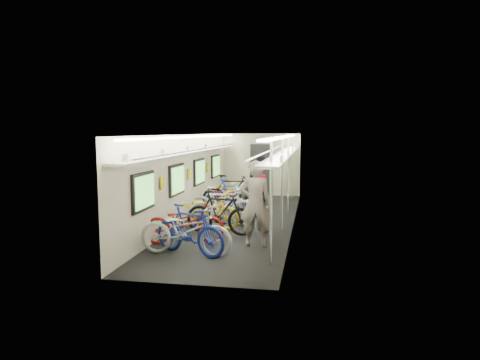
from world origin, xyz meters
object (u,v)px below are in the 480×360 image
at_px(backpack, 260,183).
at_px(bicycle_0, 186,231).
at_px(passenger_near, 255,204).
at_px(passenger_mid, 255,200).
at_px(bicycle_1, 189,230).

bearing_deg(backpack, bicycle_0, -133.24).
distance_m(passenger_near, passenger_mid, 1.30).
height_order(bicycle_1, passenger_near, passenger_near).
bearing_deg(passenger_mid, passenger_near, 114.65).
bearing_deg(bicycle_1, passenger_mid, -2.97).
bearing_deg(bicycle_1, backpack, -11.13).
bearing_deg(backpack, passenger_near, -97.71).
distance_m(bicycle_1, passenger_mid, 2.44).
distance_m(bicycle_0, passenger_mid, 2.51).
height_order(passenger_near, backpack, passenger_near).
xyz_separation_m(bicycle_0, passenger_near, (1.28, 0.95, 0.43)).
relative_size(bicycle_0, passenger_near, 1.04).
distance_m(bicycle_1, backpack, 2.30).
xyz_separation_m(bicycle_0, bicycle_1, (0.06, 0.04, 0.01)).
bearing_deg(passenger_near, passenger_mid, -87.44).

